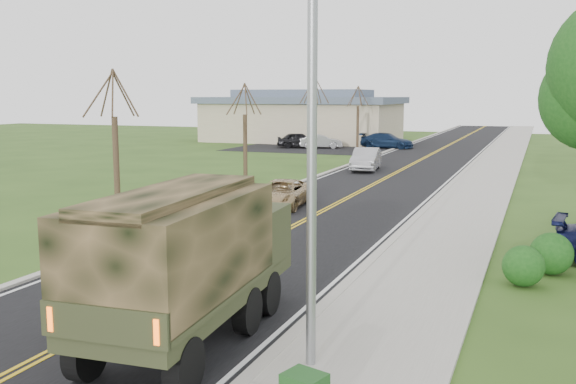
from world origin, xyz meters
The scene contains 17 objects.
ground centered at (0.00, 0.00, 0.00)m, with size 160.00×160.00×0.00m, color #2D4818.
road centered at (0.00, 40.00, 0.01)m, with size 8.00×120.00×0.01m, color black.
curb_right centered at (4.15, 40.00, 0.06)m, with size 0.30×120.00×0.12m, color #9E998E.
sidewalk_right centered at (5.90, 40.00, 0.05)m, with size 3.20×120.00×0.10m, color #9E998E.
curb_left centered at (-4.15, 40.00, 0.05)m, with size 0.30×120.00×0.10m, color #9E998E.
street_light centered at (4.90, -0.50, 4.43)m, with size 1.65×0.22×8.00m.
bare_tree_a centered at (-7.00, 10.00, 2.63)m, with size 1.93×2.26×6.08m.
bare_tree_b centered at (-7.00, 22.00, 2.48)m, with size 1.83×2.14×5.73m.
bare_tree_c centered at (-7.00, 34.00, 2.78)m, with size 2.04×2.39×6.42m.
bare_tree_d centered at (-7.00, 46.00, 2.55)m, with size 1.88×2.20×5.91m.
commercial_building centered at (-15.98, 55.97, 2.69)m, with size 25.50×21.50×5.65m.
military_truck centered at (2.24, -0.15, 1.86)m, with size 2.72×6.67×3.26m.
suv_champagne centered at (-2.08, 15.45, 0.61)m, with size 2.04×4.42×1.23m, color tan.
sedan_silver centered at (-2.21, 30.88, 0.76)m, with size 1.60×4.60×1.51m, color #B0B0B5.
lot_car_dark centered at (-12.98, 46.82, 0.75)m, with size 1.77×4.41×1.50m, color black.
lot_car_silver centered at (-10.95, 47.06, 0.67)m, with size 1.43×4.09×1.35m, color #A8A8AD.
lot_car_navy centered at (-5.04, 49.43, 0.74)m, with size 2.06×5.08×1.47m, color #10203D.
Camera 1 is at (8.77, -11.16, 5.03)m, focal length 40.00 mm.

